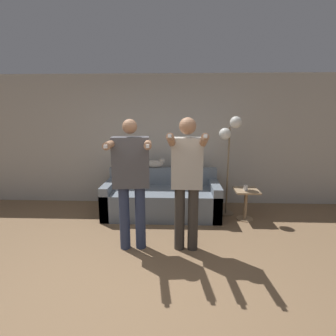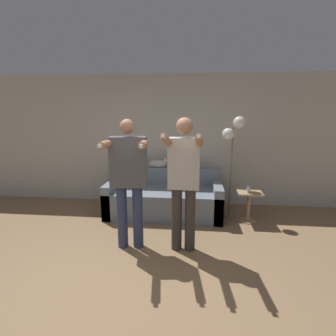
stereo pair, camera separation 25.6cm
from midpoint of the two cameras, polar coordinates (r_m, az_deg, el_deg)
name	(u,v)px [view 1 (the left image)]	position (r m, az deg, el deg)	size (l,w,h in m)	color
ground_plane	(123,288)	(3.17, -12.19, -24.16)	(16.00, 16.00, 0.00)	#846647
wall_back	(150,141)	(5.38, -5.39, 5.96)	(10.00, 0.05, 2.60)	#B7B2A8
couch	(162,199)	(4.89, -2.82, -6.86)	(2.08, 0.92, 0.81)	slate
person_left	(131,176)	(3.50, -10.12, -1.71)	(0.60, 0.72, 1.78)	#2D3856
person_right	(187,176)	(3.42, 2.00, -1.79)	(0.49, 0.67, 1.80)	#38332D
cat	(156,163)	(5.09, -4.17, 1.01)	(0.49, 0.12, 0.19)	#B7AD9E
floor_lamp	(230,138)	(4.75, 11.80, 6.45)	(0.39, 0.28, 1.80)	#756047
side_table	(246,198)	(4.77, 15.14, -6.44)	(0.41, 0.41, 0.55)	#A38460
cup	(246,188)	(4.67, 15.03, -4.19)	(0.07, 0.07, 0.09)	white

